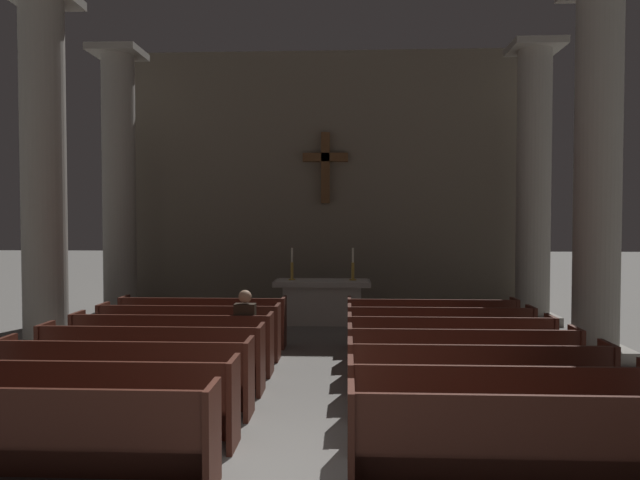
% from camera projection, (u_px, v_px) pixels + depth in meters
% --- Properties ---
extents(pew_left_row_1, '(3.10, 0.50, 0.95)m').
position_uv_depth(pew_left_row_1, '(43.00, 435.00, 5.29)').
color(pew_left_row_1, '#4C2319').
rests_on(pew_left_row_1, ground).
extents(pew_left_row_2, '(3.10, 0.50, 0.95)m').
position_uv_depth(pew_left_row_2, '(91.00, 401.00, 6.27)').
color(pew_left_row_2, '#4C2319').
rests_on(pew_left_row_2, ground).
extents(pew_left_row_3, '(3.10, 0.50, 0.95)m').
position_uv_depth(pew_left_row_3, '(125.00, 377.00, 7.25)').
color(pew_left_row_3, '#4C2319').
rests_on(pew_left_row_3, ground).
extents(pew_left_row_4, '(3.10, 0.50, 0.95)m').
position_uv_depth(pew_left_row_4, '(152.00, 358.00, 8.23)').
color(pew_left_row_4, '#4C2319').
rests_on(pew_left_row_4, ground).
extents(pew_left_row_5, '(3.10, 0.50, 0.95)m').
position_uv_depth(pew_left_row_5, '(173.00, 343.00, 9.21)').
color(pew_left_row_5, '#4C2319').
rests_on(pew_left_row_5, ground).
extents(pew_left_row_6, '(3.10, 0.50, 0.95)m').
position_uv_depth(pew_left_row_6, '(189.00, 331.00, 10.19)').
color(pew_left_row_6, '#4C2319').
rests_on(pew_left_row_6, ground).
extents(pew_left_row_7, '(3.10, 0.50, 0.95)m').
position_uv_depth(pew_left_row_7, '(203.00, 322.00, 11.17)').
color(pew_left_row_7, '#4C2319').
rests_on(pew_left_row_7, ground).
extents(pew_right_row_1, '(3.10, 0.50, 0.95)m').
position_uv_depth(pew_right_row_1, '(528.00, 443.00, 5.09)').
color(pew_right_row_1, '#4C2319').
rests_on(pew_right_row_1, ground).
extents(pew_right_row_2, '(3.10, 0.50, 0.95)m').
position_uv_depth(pew_right_row_2, '(499.00, 407.00, 6.07)').
color(pew_right_row_2, '#4C2319').
rests_on(pew_right_row_2, ground).
extents(pew_right_row_3, '(3.10, 0.50, 0.95)m').
position_uv_depth(pew_right_row_3, '(478.00, 381.00, 7.05)').
color(pew_right_row_3, '#4C2319').
rests_on(pew_right_row_3, ground).
extents(pew_right_row_4, '(3.10, 0.50, 0.95)m').
position_uv_depth(pew_right_row_4, '(462.00, 362.00, 8.03)').
color(pew_right_row_4, '#4C2319').
rests_on(pew_right_row_4, ground).
extents(pew_right_row_5, '(3.10, 0.50, 0.95)m').
position_uv_depth(pew_right_row_5, '(450.00, 346.00, 9.01)').
color(pew_right_row_5, '#4C2319').
rests_on(pew_right_row_5, ground).
extents(pew_right_row_6, '(3.10, 0.50, 0.95)m').
position_uv_depth(pew_right_row_6, '(440.00, 334.00, 9.99)').
color(pew_right_row_6, '#4C2319').
rests_on(pew_right_row_6, ground).
extents(pew_right_row_7, '(3.10, 0.50, 0.95)m').
position_uv_depth(pew_right_row_7, '(432.00, 324.00, 10.97)').
color(pew_right_row_7, '#4C2319').
rests_on(pew_right_row_7, ground).
extents(column_left_second, '(1.15, 1.15, 6.44)m').
position_uv_depth(column_left_second, '(44.00, 178.00, 10.64)').
color(column_left_second, '#9E998E').
rests_on(column_left_second, ground).
extents(column_right_second, '(1.15, 1.15, 6.44)m').
position_uv_depth(column_right_second, '(598.00, 177.00, 10.18)').
color(column_right_second, '#9E998E').
rests_on(column_right_second, ground).
extents(column_left_third, '(1.15, 1.15, 6.44)m').
position_uv_depth(column_left_third, '(119.00, 189.00, 14.15)').
color(column_left_third, '#9E998E').
rests_on(column_left_third, ground).
extents(column_right_third, '(1.15, 1.15, 6.44)m').
position_uv_depth(column_right_third, '(533.00, 188.00, 13.69)').
color(column_right_third, '#9E998E').
rests_on(column_right_third, ground).
extents(altar, '(2.20, 0.90, 1.01)m').
position_uv_depth(altar, '(322.00, 301.00, 13.66)').
color(altar, '#BCB7AD').
rests_on(altar, ground).
extents(candlestick_left, '(0.16, 0.16, 0.74)m').
position_uv_depth(candlestick_left, '(292.00, 269.00, 13.67)').
color(candlestick_left, '#B79338').
rests_on(candlestick_left, altar).
extents(candlestick_right, '(0.16, 0.16, 0.74)m').
position_uv_depth(candlestick_right, '(353.00, 270.00, 13.60)').
color(candlestick_right, '#B79338').
rests_on(candlestick_right, altar).
extents(apse_with_cross, '(10.96, 0.47, 6.80)m').
position_uv_depth(apse_with_cross, '(326.00, 182.00, 15.67)').
color(apse_with_cross, '#706656').
rests_on(apse_with_cross, ground).
extents(lone_worshipper, '(0.32, 0.43, 1.32)m').
position_uv_depth(lone_worshipper, '(246.00, 330.00, 9.19)').
color(lone_worshipper, '#26262B').
rests_on(lone_worshipper, ground).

